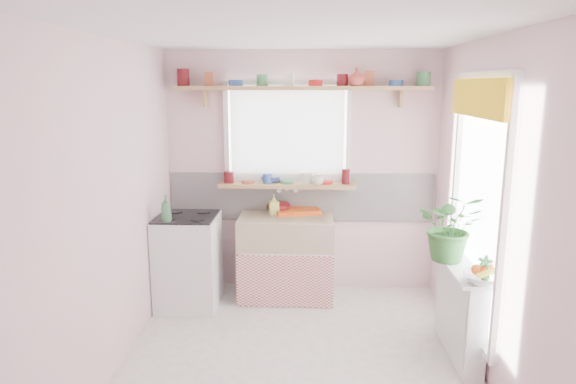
{
  "coord_description": "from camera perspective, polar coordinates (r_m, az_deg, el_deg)",
  "views": [
    {
      "loc": [
        0.1,
        -3.68,
        2.16
      ],
      "look_at": [
        -0.1,
        0.55,
        1.27
      ],
      "focal_mm": 32.0,
      "sensor_mm": 36.0,
      "label": 1
    }
  ],
  "objects": [
    {
      "name": "shelf_crockery",
      "position": [
        5.15,
        1.32,
        12.3
      ],
      "size": [
        2.47,
        0.11,
        0.12
      ],
      "color": "#590F14",
      "rests_on": "pine_shelf"
    },
    {
      "name": "cooker_bottle",
      "position": [
        4.84,
        -13.38,
        -1.79
      ],
      "size": [
        0.12,
        0.12,
        0.25
      ],
      "primitive_type": "imported",
      "rotation": [
        0.0,
        0.0,
        0.25
      ],
      "color": "#3A7547",
      "rests_on": "cooker"
    },
    {
      "name": "shelf_vase",
      "position": [
        5.11,
        7.61,
        12.56
      ],
      "size": [
        0.2,
        0.2,
        0.17
      ],
      "primitive_type": "imported",
      "rotation": [
        0.0,
        0.0,
        0.22
      ],
      "color": "#B14136",
      "rests_on": "pine_shelf"
    },
    {
      "name": "sill_bowl",
      "position": [
        5.33,
        -1.94,
        1.44
      ],
      "size": [
        0.24,
        0.24,
        0.06
      ],
      "primitive_type": "imported",
      "rotation": [
        0.0,
        0.0,
        0.23
      ],
      "color": "#30429D",
      "rests_on": "windowsill"
    },
    {
      "name": "soap_bottle_sink",
      "position": [
        5.24,
        -1.57,
        -1.4
      ],
      "size": [
        0.12,
        0.12,
        0.21
      ],
      "primitive_type": "imported",
      "rotation": [
        0.0,
        0.0,
        0.28
      ],
      "color": "#CCE164",
      "rests_on": "sink_unit"
    },
    {
      "name": "sill_crockery",
      "position": [
        5.26,
        -0.3,
        1.56
      ],
      "size": [
        1.35,
        0.11,
        0.12
      ],
      "color": "#590F14",
      "rests_on": "windowsill"
    },
    {
      "name": "dish_tray",
      "position": [
        5.34,
        0.98,
        -2.02
      ],
      "size": [
        0.52,
        0.44,
        0.05
      ],
      "primitive_type": "cube",
      "rotation": [
        0.0,
        0.0,
        0.24
      ],
      "color": "#F75A16",
      "rests_on": "sink_unit"
    },
    {
      "name": "windowsill",
      "position": [
        5.27,
        -0.12,
        0.76
      ],
      "size": [
        1.4,
        0.22,
        0.04
      ],
      "primitive_type": "cube",
      "color": "tan",
      "rests_on": "room"
    },
    {
      "name": "jade_plant",
      "position": [
        4.26,
        17.69,
        -3.66
      ],
      "size": [
        0.58,
        0.53,
        0.56
      ],
      "primitive_type": "imported",
      "rotation": [
        0.0,
        0.0,
        -0.2
      ],
      "color": "#2D6528",
      "rests_on": "radiator_ledge"
    },
    {
      "name": "room",
      "position": [
        4.65,
        9.55,
        1.97
      ],
      "size": [
        3.2,
        3.2,
        3.2
      ],
      "color": "white",
      "rests_on": "ground"
    },
    {
      "name": "cooker",
      "position": [
        5.17,
        -11.02,
        -7.5
      ],
      "size": [
        0.58,
        0.58,
        0.93
      ],
      "color": "white",
      "rests_on": "ground"
    },
    {
      "name": "pine_shelf",
      "position": [
        5.15,
        1.57,
        11.47
      ],
      "size": [
        2.52,
        0.24,
        0.04
      ],
      "primitive_type": "cube",
      "color": "tan",
      "rests_on": "room"
    },
    {
      "name": "radiator_ledge",
      "position": [
        4.43,
        18.55,
        -12.18
      ],
      "size": [
        0.22,
        0.95,
        0.78
      ],
      "color": "white",
      "rests_on": "ground"
    },
    {
      "name": "herb_pot",
      "position": [
        3.91,
        21.05,
        -8.06
      ],
      "size": [
        0.13,
        0.1,
        0.2
      ],
      "primitive_type": "imported",
      "rotation": [
        0.0,
        0.0,
        -0.34
      ],
      "color": "#2C702E",
      "rests_on": "radiator_ledge"
    },
    {
      "name": "colander",
      "position": [
        5.34,
        -0.99,
        -1.62
      ],
      "size": [
        0.34,
        0.34,
        0.12
      ],
      "primitive_type": "ellipsoid",
      "rotation": [
        0.0,
        0.0,
        0.38
      ],
      "color": "maroon",
      "rests_on": "sink_unit"
    },
    {
      "name": "fruit",
      "position": [
        3.92,
        21.1,
        -8.12
      ],
      "size": [
        0.2,
        0.14,
        0.1
      ],
      "color": "orange",
      "rests_on": "fruit_bowl"
    },
    {
      "name": "sill_cup",
      "position": [
        5.19,
        3.39,
        1.31
      ],
      "size": [
        0.13,
        0.13,
        0.09
      ],
      "primitive_type": "imported",
      "rotation": [
        0.0,
        0.0,
        -0.09
      ],
      "color": "silver",
      "rests_on": "windowsill"
    },
    {
      "name": "sink_unit",
      "position": [
        5.27,
        -0.21,
        -7.21
      ],
      "size": [
        0.95,
        0.65,
        1.11
      ],
      "color": "white",
      "rests_on": "ground"
    },
    {
      "name": "fruit_bowl",
      "position": [
        3.93,
        20.98,
        -8.97
      ],
      "size": [
        0.35,
        0.35,
        0.07
      ],
      "primitive_type": "imported",
      "rotation": [
        0.0,
        0.0,
        -0.26
      ],
      "color": "silver",
      "rests_on": "radiator_ledge"
    }
  ]
}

